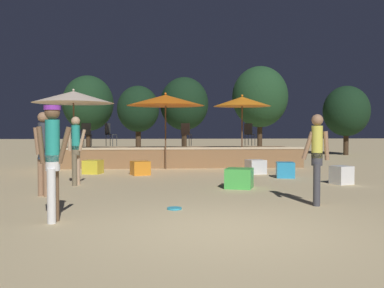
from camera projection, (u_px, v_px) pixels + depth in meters
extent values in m
plane|color=#D1B784|center=(225.00, 230.00, 6.03)|extent=(120.00, 120.00, 0.00)
cube|color=olive|center=(178.00, 157.00, 17.06)|extent=(9.31, 2.90, 0.69)
cube|color=#CCB793|center=(180.00, 148.00, 15.64)|extent=(9.31, 0.12, 0.08)
cylinder|color=brown|center=(242.00, 137.00, 15.96)|extent=(0.05, 0.05, 2.29)
cone|color=orange|center=(242.00, 101.00, 15.91)|extent=(2.14, 2.14, 0.36)
sphere|color=orange|center=(242.00, 96.00, 15.90)|extent=(0.08, 0.08, 0.08)
cylinder|color=brown|center=(166.00, 137.00, 15.41)|extent=(0.05, 0.05, 2.28)
cone|color=orange|center=(165.00, 100.00, 15.37)|extent=(2.80, 2.80, 0.39)
sphere|color=orange|center=(165.00, 94.00, 15.36)|extent=(0.08, 0.08, 0.08)
cylinder|color=brown|center=(74.00, 136.00, 15.16)|extent=(0.05, 0.05, 2.36)
cone|color=beige|center=(74.00, 97.00, 15.11)|extent=(2.85, 2.85, 0.42)
sphere|color=beige|center=(73.00, 90.00, 15.11)|extent=(0.08, 0.08, 0.08)
cube|color=yellow|center=(93.00, 167.00, 13.78)|extent=(0.65, 0.65, 0.44)
cube|color=white|center=(341.00, 175.00, 11.16)|extent=(0.58, 0.58, 0.48)
cube|color=#2D9EDB|center=(285.00, 170.00, 12.64)|extent=(0.60, 0.60, 0.46)
cube|color=#4CC651|center=(239.00, 178.00, 10.40)|extent=(0.80, 0.80, 0.48)
cube|color=orange|center=(140.00, 168.00, 13.39)|extent=(0.67, 0.67, 0.44)
cube|color=white|center=(256.00, 167.00, 13.75)|extent=(0.65, 0.65, 0.45)
cylinder|color=#72664C|center=(74.00, 170.00, 10.82)|extent=(0.13, 0.13, 0.81)
cylinder|color=tan|center=(78.00, 169.00, 10.99)|extent=(0.13, 0.13, 0.81)
cylinder|color=#72664C|center=(76.00, 150.00, 10.89)|extent=(0.21, 0.21, 0.24)
cylinder|color=teal|center=(76.00, 137.00, 10.88)|extent=(0.21, 0.21, 0.62)
cylinder|color=tan|center=(82.00, 140.00, 10.85)|extent=(0.23, 0.14, 0.56)
cylinder|color=tan|center=(70.00, 140.00, 10.92)|extent=(0.11, 0.10, 0.55)
sphere|color=tan|center=(76.00, 121.00, 10.87)|extent=(0.22, 0.22, 0.22)
cylinder|color=#997051|center=(47.00, 177.00, 9.08)|extent=(0.13, 0.13, 0.83)
cylinder|color=#997051|center=(41.00, 176.00, 9.17)|extent=(0.13, 0.13, 0.83)
cylinder|color=#2D4C7F|center=(43.00, 154.00, 9.11)|extent=(0.21, 0.21, 0.24)
cylinder|color=#333842|center=(43.00, 138.00, 9.10)|extent=(0.21, 0.21, 0.64)
cylinder|color=#997051|center=(50.00, 141.00, 9.25)|extent=(0.14, 0.16, 0.57)
cylinder|color=#997051|center=(37.00, 141.00, 8.95)|extent=(0.15, 0.17, 0.57)
sphere|color=#997051|center=(43.00, 117.00, 9.08)|extent=(0.23, 0.23, 0.23)
cylinder|color=#3F3F47|center=(317.00, 185.00, 7.95)|extent=(0.13, 0.13, 0.79)
cylinder|color=#997051|center=(317.00, 184.00, 8.11)|extent=(0.13, 0.13, 0.79)
cylinder|color=#3F3F47|center=(317.00, 159.00, 8.01)|extent=(0.20, 0.20, 0.24)
cylinder|color=#D8D14C|center=(317.00, 142.00, 8.00)|extent=(0.20, 0.20, 0.61)
cylinder|color=#997051|center=(326.00, 146.00, 7.96)|extent=(0.13, 0.11, 0.54)
cylinder|color=#997051|center=(308.00, 146.00, 8.05)|extent=(0.24, 0.15, 0.54)
sphere|color=#997051|center=(317.00, 120.00, 7.99)|extent=(0.22, 0.22, 0.22)
cylinder|color=brown|center=(55.00, 194.00, 6.63)|extent=(0.13, 0.13, 0.84)
cylinder|color=white|center=(51.00, 196.00, 6.46)|extent=(0.13, 0.13, 0.84)
cylinder|color=white|center=(53.00, 163.00, 6.53)|extent=(0.22, 0.22, 0.24)
cylinder|color=teal|center=(53.00, 141.00, 6.52)|extent=(0.22, 0.22, 0.64)
cylinder|color=brown|center=(41.00, 145.00, 6.52)|extent=(0.14, 0.09, 0.57)
cylinder|color=brown|center=(64.00, 145.00, 6.53)|extent=(0.23, 0.09, 0.57)
sphere|color=brown|center=(52.00, 112.00, 6.50)|extent=(0.23, 0.23, 0.23)
cylinder|color=purple|center=(52.00, 108.00, 6.50)|extent=(0.25, 0.25, 0.07)
cylinder|color=#2D3338|center=(255.00, 140.00, 17.46)|extent=(0.02, 0.02, 0.45)
cylinder|color=#2D3338|center=(248.00, 140.00, 17.62)|extent=(0.02, 0.02, 0.45)
cylinder|color=#2D3338|center=(252.00, 140.00, 17.21)|extent=(0.02, 0.02, 0.45)
cylinder|color=#2D3338|center=(245.00, 140.00, 17.37)|extent=(0.02, 0.02, 0.45)
cylinder|color=#2D3338|center=(250.00, 134.00, 17.41)|extent=(0.40, 0.40, 0.02)
cube|color=#2D3338|center=(248.00, 129.00, 17.26)|extent=(0.30, 0.24, 0.45)
cylinder|color=#47474C|center=(191.00, 140.00, 17.09)|extent=(0.02, 0.02, 0.45)
cylinder|color=#47474C|center=(184.00, 140.00, 17.16)|extent=(0.02, 0.02, 0.45)
cylinder|color=#47474C|center=(189.00, 140.00, 16.80)|extent=(0.02, 0.02, 0.45)
cylinder|color=#47474C|center=(182.00, 140.00, 16.88)|extent=(0.02, 0.02, 0.45)
cylinder|color=#47474C|center=(187.00, 135.00, 16.97)|extent=(0.40, 0.40, 0.02)
cube|color=#47474C|center=(185.00, 129.00, 16.80)|extent=(0.35, 0.15, 0.45)
cylinder|color=#2D3338|center=(113.00, 140.00, 16.65)|extent=(0.02, 0.02, 0.45)
cylinder|color=#2D3338|center=(117.00, 140.00, 16.93)|extent=(0.02, 0.02, 0.45)
cylinder|color=#2D3338|center=(106.00, 140.00, 16.76)|extent=(0.02, 0.02, 0.45)
cylinder|color=#2D3338|center=(110.00, 140.00, 17.04)|extent=(0.02, 0.02, 0.45)
cylinder|color=#2D3338|center=(111.00, 135.00, 16.84)|extent=(0.40, 0.40, 0.02)
cube|color=#2D3338|center=(108.00, 129.00, 16.89)|extent=(0.18, 0.34, 0.45)
cylinder|color=#2D3338|center=(92.00, 140.00, 16.74)|extent=(0.02, 0.02, 0.45)
cylinder|color=#2D3338|center=(84.00, 140.00, 16.72)|extent=(0.02, 0.02, 0.45)
cylinder|color=#2D3338|center=(90.00, 141.00, 16.44)|extent=(0.02, 0.02, 0.45)
cylinder|color=#2D3338|center=(82.00, 141.00, 16.42)|extent=(0.02, 0.02, 0.45)
cylinder|color=#2D3338|center=(87.00, 135.00, 16.57)|extent=(0.40, 0.40, 0.02)
cube|color=#2D3338|center=(86.00, 129.00, 16.40)|extent=(0.36, 0.03, 0.45)
cylinder|color=#33B2D8|center=(174.00, 208.00, 7.62)|extent=(0.26, 0.26, 0.03)
cylinder|color=#3D2B1C|center=(88.00, 140.00, 25.20)|extent=(0.28, 0.28, 1.64)
ellipsoid|color=#19381E|center=(88.00, 103.00, 25.13)|extent=(2.96, 2.96, 3.25)
cylinder|color=#3D2B1C|center=(260.00, 138.00, 24.38)|extent=(0.28, 0.28, 1.87)
ellipsoid|color=#1E4223|center=(260.00, 97.00, 24.30)|extent=(3.15, 3.15, 3.47)
cylinder|color=#3D2B1C|center=(184.00, 140.00, 23.82)|extent=(0.28, 0.28, 1.66)
ellipsoid|color=black|center=(184.00, 104.00, 23.75)|extent=(2.68, 2.68, 2.95)
cylinder|color=#3D2B1C|center=(346.00, 143.00, 23.85)|extent=(0.28, 0.28, 1.31)
ellipsoid|color=black|center=(346.00, 111.00, 23.79)|extent=(2.55, 2.55, 2.80)
cylinder|color=#3D2B1C|center=(138.00, 142.00, 22.58)|extent=(0.28, 0.28, 1.52)
ellipsoid|color=black|center=(138.00, 109.00, 22.52)|extent=(2.21, 2.21, 2.43)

